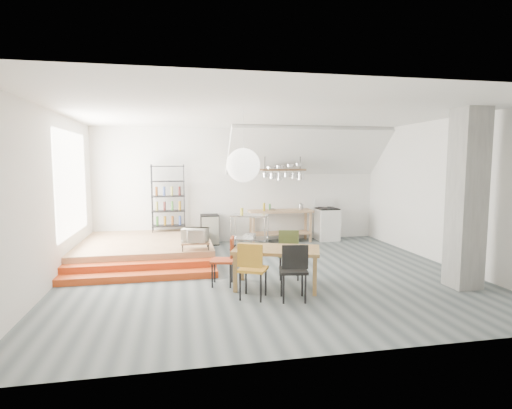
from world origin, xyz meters
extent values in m
plane|color=#4A5356|center=(0.00, 0.00, 0.00)|extent=(8.00, 8.00, 0.00)
cube|color=silver|center=(0.00, 3.50, 1.60)|extent=(8.00, 0.04, 3.20)
cube|color=silver|center=(-4.00, 0.00, 1.60)|extent=(0.04, 7.00, 3.20)
cube|color=silver|center=(4.00, 0.00, 1.60)|extent=(0.04, 7.00, 3.20)
cube|color=white|center=(0.00, 0.00, 3.20)|extent=(8.00, 7.00, 0.02)
cube|color=white|center=(1.80, 2.90, 2.55)|extent=(4.40, 1.44, 1.32)
cube|color=white|center=(-3.98, 1.50, 1.80)|extent=(0.02, 2.50, 2.20)
cube|color=#9B764D|center=(-2.50, 2.00, 0.20)|extent=(3.00, 3.00, 0.40)
cube|color=#BF4116|center=(-2.50, 0.05, 0.07)|extent=(3.00, 0.35, 0.13)
cube|color=#BF4116|center=(-2.50, 0.40, 0.13)|extent=(3.00, 0.35, 0.27)
cube|color=slate|center=(3.30, -1.50, 1.60)|extent=(0.50, 0.50, 3.20)
cube|color=#9B764D|center=(1.10, 3.15, 0.88)|extent=(1.80, 0.60, 0.06)
cube|color=#9B764D|center=(1.10, 3.15, 0.25)|extent=(1.70, 0.55, 0.04)
cube|color=#9B764D|center=(1.92, 3.37, 0.43)|extent=(0.06, 0.06, 0.86)
cube|color=#9B764D|center=(0.28, 3.37, 0.43)|extent=(0.06, 0.06, 0.86)
cube|color=#9B764D|center=(1.92, 2.93, 0.43)|extent=(0.06, 0.06, 0.86)
cube|color=#9B764D|center=(0.28, 2.93, 0.43)|extent=(0.06, 0.06, 0.86)
cube|color=white|center=(2.50, 3.15, 0.45)|extent=(0.60, 0.60, 0.90)
cube|color=black|center=(2.50, 3.15, 0.92)|extent=(0.58, 0.58, 0.03)
cube|color=white|center=(2.50, 3.43, 1.05)|extent=(0.60, 0.05, 0.25)
cylinder|color=black|center=(2.64, 3.29, 0.94)|extent=(0.18, 0.18, 0.02)
cylinder|color=black|center=(2.36, 3.29, 0.94)|extent=(0.18, 0.18, 0.02)
cylinder|color=black|center=(2.64, 3.01, 0.94)|extent=(0.18, 0.18, 0.02)
cylinder|color=black|center=(2.36, 3.01, 0.94)|extent=(0.18, 0.18, 0.02)
cube|color=#46301C|center=(1.10, 2.95, 2.05)|extent=(1.20, 0.50, 0.05)
cylinder|color=black|center=(0.60, 2.95, 2.62)|extent=(0.02, 0.02, 1.15)
cylinder|color=black|center=(1.60, 2.95, 2.62)|extent=(0.02, 0.02, 1.15)
cylinder|color=silver|center=(0.60, 2.90, 1.91)|extent=(0.16, 0.16, 0.12)
cylinder|color=silver|center=(0.80, 2.90, 1.89)|extent=(0.20, 0.20, 0.16)
cylinder|color=silver|center=(1.00, 2.90, 1.87)|extent=(0.16, 0.16, 0.20)
cylinder|color=silver|center=(1.20, 2.90, 1.91)|extent=(0.20, 0.20, 0.12)
cylinder|color=silver|center=(1.40, 2.90, 1.89)|extent=(0.16, 0.16, 0.16)
cylinder|color=silver|center=(1.60, 2.90, 1.87)|extent=(0.20, 0.20, 0.20)
cylinder|color=black|center=(-1.58, 3.38, 1.30)|extent=(0.02, 0.02, 1.80)
cylinder|color=black|center=(-2.42, 3.38, 1.30)|extent=(0.02, 0.02, 1.80)
cylinder|color=black|center=(-1.58, 3.02, 1.30)|extent=(0.02, 0.02, 1.80)
cylinder|color=black|center=(-2.42, 3.02, 1.30)|extent=(0.02, 0.02, 1.80)
cube|color=black|center=(-2.00, 3.20, 0.55)|extent=(0.88, 0.38, 0.02)
cube|color=black|center=(-2.00, 3.20, 0.95)|extent=(0.88, 0.38, 0.02)
cube|color=black|center=(-2.00, 3.20, 1.35)|extent=(0.88, 0.38, 0.02)
cube|color=black|center=(-2.00, 3.20, 1.75)|extent=(0.88, 0.38, 0.02)
cube|color=black|center=(-2.00, 3.20, 2.15)|extent=(0.88, 0.38, 0.03)
cylinder|color=#407D32|center=(-2.00, 3.20, 0.69)|extent=(0.07, 0.07, 0.24)
cylinder|color=#9D6F1A|center=(-2.00, 3.20, 1.09)|extent=(0.07, 0.07, 0.24)
cylinder|color=brown|center=(-2.00, 3.20, 1.49)|extent=(0.07, 0.07, 0.24)
cube|color=#9B764D|center=(-1.40, 0.75, 0.55)|extent=(0.60, 0.40, 0.03)
cylinder|color=black|center=(-1.13, 0.92, 0.47)|extent=(0.02, 0.02, 0.13)
cylinder|color=black|center=(-1.67, 0.92, 0.47)|extent=(0.02, 0.02, 0.13)
cylinder|color=black|center=(-1.13, 0.58, 0.47)|extent=(0.02, 0.02, 0.13)
cylinder|color=black|center=(-1.67, 0.58, 0.47)|extent=(0.02, 0.02, 0.13)
sphere|color=white|center=(-0.60, -0.70, 2.20)|extent=(0.60, 0.60, 0.60)
cube|color=brown|center=(-0.03, -0.89, 0.69)|extent=(1.71, 1.30, 0.06)
cube|color=brown|center=(0.73, -0.78, 0.33)|extent=(0.08, 0.08, 0.66)
cube|color=brown|center=(-0.56, -0.33, 0.33)|extent=(0.08, 0.08, 0.66)
cube|color=brown|center=(0.50, -1.46, 0.33)|extent=(0.08, 0.08, 0.66)
cube|color=brown|center=(-0.79, -1.01, 0.33)|extent=(0.08, 0.08, 0.66)
cube|color=#C68622|center=(-0.55, -1.37, 0.49)|extent=(0.58, 0.58, 0.04)
cube|color=#C68622|center=(-0.63, -1.54, 0.76)|extent=(0.39, 0.22, 0.38)
cylinder|color=black|center=(-0.78, -1.45, 0.24)|extent=(0.03, 0.03, 0.48)
cylinder|color=black|center=(-0.46, -1.60, 0.24)|extent=(0.03, 0.03, 0.48)
cylinder|color=black|center=(-0.63, -1.14, 0.24)|extent=(0.03, 0.03, 0.48)
cylinder|color=black|center=(-0.31, -1.29, 0.24)|extent=(0.03, 0.03, 0.48)
cube|color=black|center=(0.08, -1.59, 0.49)|extent=(0.50, 0.50, 0.04)
cube|color=black|center=(0.05, -1.78, 0.77)|extent=(0.42, 0.11, 0.38)
cylinder|color=black|center=(-0.12, -1.73, 0.24)|extent=(0.03, 0.03, 0.48)
cylinder|color=black|center=(0.23, -1.79, 0.24)|extent=(0.03, 0.03, 0.48)
cylinder|color=black|center=(-0.06, -1.39, 0.24)|extent=(0.03, 0.03, 0.48)
cylinder|color=black|center=(0.28, -1.44, 0.24)|extent=(0.03, 0.03, 0.48)
cube|color=#505C2B|center=(0.35, -0.37, 0.47)|extent=(0.50, 0.50, 0.04)
cube|color=#505C2B|center=(0.40, -0.19, 0.73)|extent=(0.40, 0.13, 0.37)
cylinder|color=black|center=(0.55, -0.25, 0.23)|extent=(0.03, 0.03, 0.46)
cylinder|color=black|center=(0.23, -0.17, 0.23)|extent=(0.03, 0.03, 0.46)
cylinder|color=black|center=(0.48, -0.57, 0.23)|extent=(0.03, 0.03, 0.46)
cylinder|color=black|center=(0.15, -0.50, 0.23)|extent=(0.03, 0.03, 0.46)
cube|color=#9F3616|center=(-0.97, -0.57, 0.46)|extent=(0.49, 0.49, 0.04)
cube|color=#9F3616|center=(-0.79, -0.61, 0.71)|extent=(0.13, 0.39, 0.36)
cylinder|color=black|center=(-0.85, -0.76, 0.22)|extent=(0.03, 0.03, 0.45)
cylinder|color=black|center=(-0.77, -0.45, 0.22)|extent=(0.03, 0.03, 0.45)
cylinder|color=black|center=(-1.17, -0.69, 0.22)|extent=(0.03, 0.03, 0.45)
cylinder|color=black|center=(-1.09, -0.37, 0.22)|extent=(0.03, 0.03, 0.45)
cube|color=silver|center=(0.04, 2.22, 0.91)|extent=(1.05, 0.83, 0.04)
cube|color=silver|center=(0.04, 2.22, 0.31)|extent=(1.05, 0.83, 0.03)
cylinder|color=silver|center=(0.53, 2.26, 0.46)|extent=(0.03, 0.03, 0.89)
sphere|color=black|center=(0.53, 2.26, 0.04)|extent=(0.08, 0.08, 0.08)
cylinder|color=silver|center=(-0.27, 2.59, 0.46)|extent=(0.03, 0.03, 0.89)
sphere|color=black|center=(-0.27, 2.59, 0.04)|extent=(0.08, 0.08, 0.08)
cylinder|color=silver|center=(0.36, 1.84, 0.46)|extent=(0.03, 0.03, 0.89)
sphere|color=black|center=(0.36, 1.84, 0.04)|extent=(0.08, 0.08, 0.08)
cylinder|color=silver|center=(-0.44, 2.17, 0.46)|extent=(0.03, 0.03, 0.89)
sphere|color=black|center=(-0.44, 2.17, 0.04)|extent=(0.08, 0.08, 0.08)
cube|color=black|center=(-0.90, 3.20, 0.41)|extent=(0.48, 0.48, 0.82)
imported|color=beige|center=(-1.40, 0.75, 0.71)|extent=(0.61, 0.50, 0.29)
imported|color=silver|center=(0.87, 3.10, 0.93)|extent=(0.19, 0.19, 0.05)
camera|label=1|loc=(-1.74, -7.70, 2.24)|focal=28.00mm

